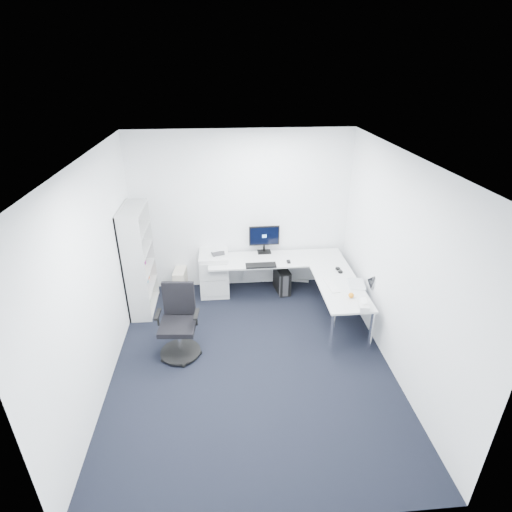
{
  "coord_description": "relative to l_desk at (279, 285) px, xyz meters",
  "views": [
    {
      "loc": [
        -0.3,
        -4.16,
        3.63
      ],
      "look_at": [
        0.15,
        1.05,
        1.05
      ],
      "focal_mm": 28.0,
      "sensor_mm": 36.0,
      "label": 1
    }
  ],
  "objects": [
    {
      "name": "beige_pc_tower",
      "position": [
        -1.63,
        0.55,
        -0.13
      ],
      "size": [
        0.23,
        0.44,
        0.4
      ],
      "primitive_type": "cube",
      "rotation": [
        0.0,
        0.0,
        -0.09
      ],
      "color": "beige",
      "rests_on": "ground"
    },
    {
      "name": "bookshelf",
      "position": [
        -2.17,
        0.05,
        0.53
      ],
      "size": [
        0.33,
        0.86,
        1.71
      ],
      "primitive_type": null,
      "color": "#B2B4B4",
      "rests_on": "ground"
    },
    {
      "name": "wall_right",
      "position": [
        1.25,
        -1.4,
        1.02
      ],
      "size": [
        0.02,
        4.2,
        2.7
      ],
      "primitive_type": "cube",
      "color": "white",
      "rests_on": "ground"
    },
    {
      "name": "ceiling",
      "position": [
        -0.55,
        -1.4,
        2.37
      ],
      "size": [
        4.2,
        4.2,
        0.0
      ],
      "primitive_type": "plane",
      "color": "white"
    },
    {
      "name": "mouse",
      "position": [
        0.18,
        0.16,
        0.34
      ],
      "size": [
        0.06,
        0.09,
        0.03
      ],
      "primitive_type": "cube",
      "rotation": [
        0.0,
        0.0,
        0.04
      ],
      "color": "black",
      "rests_on": "l_desk"
    },
    {
      "name": "headphones",
      "position": [
        0.92,
        -0.2,
        0.35
      ],
      "size": [
        0.12,
        0.18,
        0.05
      ],
      "primitive_type": null,
      "rotation": [
        0.0,
        0.0,
        0.1
      ],
      "color": "black",
      "rests_on": "l_desk"
    },
    {
      "name": "desk_phone",
      "position": [
        -0.97,
        0.41,
        0.4
      ],
      "size": [
        0.24,
        0.24,
        0.14
      ],
      "primitive_type": null,
      "rotation": [
        0.0,
        0.0,
        0.25
      ],
      "color": "#2C2C2E",
      "rests_on": "l_desk"
    },
    {
      "name": "l_desk",
      "position": [
        0.0,
        0.0,
        0.0
      ],
      "size": [
        2.26,
        1.26,
        0.66
      ],
      "primitive_type": null,
      "color": "silver",
      "rests_on": "ground"
    },
    {
      "name": "wall_front",
      "position": [
        -0.55,
        -3.5,
        1.02
      ],
      "size": [
        3.6,
        0.02,
        2.7
      ],
      "primitive_type": "cube",
      "color": "white",
      "rests_on": "ground"
    },
    {
      "name": "monitor",
      "position": [
        -0.18,
        0.57,
        0.58
      ],
      "size": [
        0.52,
        0.18,
        0.49
      ],
      "primitive_type": null,
      "rotation": [
        0.0,
        0.0,
        0.02
      ],
      "color": "black",
      "rests_on": "l_desk"
    },
    {
      "name": "power_strip",
      "position": [
        0.49,
        0.67,
        -0.31
      ],
      "size": [
        0.33,
        0.13,
        0.04
      ],
      "primitive_type": "cube",
      "rotation": [
        0.0,
        0.0,
        -0.22
      ],
      "color": "silver",
      "rests_on": "ground"
    },
    {
      "name": "orange_fruit",
      "position": [
        0.87,
        -0.98,
        0.37
      ],
      "size": [
        0.08,
        0.08,
        0.08
      ],
      "primitive_type": "sphere",
      "color": "orange",
      "rests_on": "l_desk"
    },
    {
      "name": "black_pc_tower",
      "position": [
        0.11,
        0.37,
        -0.12
      ],
      "size": [
        0.26,
        0.46,
        0.43
      ],
      "primitive_type": "cube",
      "rotation": [
        0.0,
        0.0,
        0.17
      ],
      "color": "black",
      "rests_on": "ground"
    },
    {
      "name": "white_keyboard",
      "position": [
        0.68,
        -0.64,
        0.34
      ],
      "size": [
        0.16,
        0.43,
        0.01
      ],
      "primitive_type": "cube",
      "rotation": [
        0.0,
        0.0,
        0.08
      ],
      "color": "silver",
      "rests_on": "l_desk"
    },
    {
      "name": "ground",
      "position": [
        -0.55,
        -1.4,
        -0.33
      ],
      "size": [
        4.2,
        4.2,
        0.0
      ],
      "primitive_type": "plane",
      "color": "black"
    },
    {
      "name": "drawer_pedestal",
      "position": [
        -1.04,
        0.46,
        0.04
      ],
      "size": [
        0.48,
        0.6,
        0.74
      ],
      "primitive_type": "cube",
      "color": "silver",
      "rests_on": "ground"
    },
    {
      "name": "black_keyboard",
      "position": [
        -0.28,
        0.07,
        0.34
      ],
      "size": [
        0.49,
        0.18,
        0.02
      ],
      "primitive_type": "cube",
      "rotation": [
        0.0,
        0.0,
        0.01
      ],
      "color": "black",
      "rests_on": "l_desk"
    },
    {
      "name": "task_chair",
      "position": [
        -1.51,
        -1.18,
        0.18
      ],
      "size": [
        0.61,
        0.61,
        1.01
      ],
      "primitive_type": null,
      "rotation": [
        0.0,
        0.0,
        -0.08
      ],
      "color": "black",
      "rests_on": "ground"
    },
    {
      "name": "wall_left",
      "position": [
        -2.35,
        -1.4,
        1.02
      ],
      "size": [
        0.02,
        4.2,
        2.7
      ],
      "primitive_type": "cube",
      "color": "white",
      "rests_on": "ground"
    },
    {
      "name": "wall_back",
      "position": [
        -0.55,
        0.7,
        1.02
      ],
      "size": [
        3.6,
        0.02,
        2.7
      ],
      "primitive_type": "cube",
      "color": "white",
      "rests_on": "ground"
    },
    {
      "name": "tissue_box",
      "position": [
        0.95,
        -1.25,
        0.37
      ],
      "size": [
        0.16,
        0.25,
        0.08
      ],
      "primitive_type": "cube",
      "rotation": [
        0.0,
        0.0,
        -0.17
      ],
      "color": "silver",
      "rests_on": "l_desk"
    },
    {
      "name": "laptop",
      "position": [
        1.06,
        -0.64,
        0.45
      ],
      "size": [
        0.4,
        0.39,
        0.24
      ],
      "primitive_type": null,
      "rotation": [
        0.0,
        0.0,
        -0.17
      ],
      "color": "silver",
      "rests_on": "l_desk"
    }
  ]
}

